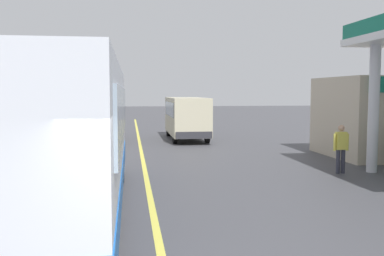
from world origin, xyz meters
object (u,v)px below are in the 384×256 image
at_px(minibus_opposing_lane, 186,114).
at_px(car_trailing_behind_bus, 93,124).
at_px(pedestrian_near_pump, 341,146).
at_px(coach_bus_main, 65,139).

bearing_deg(minibus_opposing_lane, car_trailing_behind_bus, -173.91).
relative_size(minibus_opposing_lane, car_trailing_behind_bus, 1.46).
height_order(pedestrian_near_pump, car_trailing_behind_bus, car_trailing_behind_bus).
bearing_deg(coach_bus_main, pedestrian_near_pump, 23.52).
xyz_separation_m(pedestrian_near_pump, car_trailing_behind_bus, (-9.13, 10.73, 0.08)).
xyz_separation_m(coach_bus_main, pedestrian_near_pump, (8.54, 3.72, -0.79)).
relative_size(minibus_opposing_lane, pedestrian_near_pump, 3.69).
xyz_separation_m(minibus_opposing_lane, car_trailing_behind_bus, (-5.30, -0.57, -0.46)).
distance_m(minibus_opposing_lane, pedestrian_near_pump, 11.94).
height_order(coach_bus_main, car_trailing_behind_bus, coach_bus_main).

